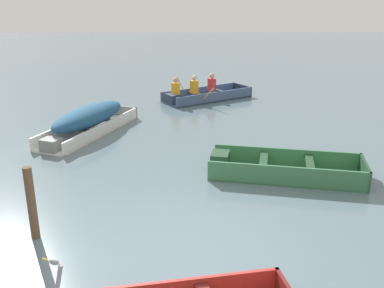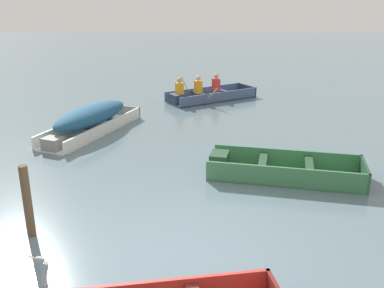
{
  "view_description": "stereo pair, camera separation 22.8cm",
  "coord_description": "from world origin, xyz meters",
  "px_view_note": "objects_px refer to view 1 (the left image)",
  "views": [
    {
      "loc": [
        0.09,
        -5.2,
        3.51
      ],
      "look_at": [
        0.42,
        3.9,
        0.35
      ],
      "focal_mm": 40.0,
      "sensor_mm": 36.0,
      "label": 1
    },
    {
      "loc": [
        0.32,
        -5.21,
        3.51
      ],
      "look_at": [
        0.42,
        3.9,
        0.35
      ],
      "focal_mm": 40.0,
      "sensor_mm": 36.0,
      "label": 2
    }
  ],
  "objects_px": {
    "skiff_white_near_moored": "(89,119)",
    "skiff_green_mid_moored": "(278,169)",
    "mooring_post": "(32,203)",
    "rowboat_slate_blue_with_crew": "(202,94)"
  },
  "relations": [
    {
      "from": "skiff_white_near_moored",
      "to": "skiff_green_mid_moored",
      "type": "relative_size",
      "value": 1.13
    },
    {
      "from": "skiff_white_near_moored",
      "to": "mooring_post",
      "type": "bearing_deg",
      "value": -88.07
    },
    {
      "from": "rowboat_slate_blue_with_crew",
      "to": "mooring_post",
      "type": "distance_m",
      "value": 9.58
    },
    {
      "from": "skiff_green_mid_moored",
      "to": "rowboat_slate_blue_with_crew",
      "type": "height_order",
      "value": "rowboat_slate_blue_with_crew"
    },
    {
      "from": "skiff_green_mid_moored",
      "to": "rowboat_slate_blue_with_crew",
      "type": "xyz_separation_m",
      "value": [
        -1.18,
        6.82,
        0.06
      ]
    },
    {
      "from": "skiff_white_near_moored",
      "to": "rowboat_slate_blue_with_crew",
      "type": "height_order",
      "value": "rowboat_slate_blue_with_crew"
    },
    {
      "from": "skiff_white_near_moored",
      "to": "mooring_post",
      "type": "distance_m",
      "value": 5.29
    },
    {
      "from": "skiff_white_near_moored",
      "to": "skiff_green_mid_moored",
      "type": "bearing_deg",
      "value": -34.42
    },
    {
      "from": "skiff_white_near_moored",
      "to": "rowboat_slate_blue_with_crew",
      "type": "distance_m",
      "value": 5.0
    },
    {
      "from": "skiff_white_near_moored",
      "to": "mooring_post",
      "type": "relative_size",
      "value": 3.15
    }
  ]
}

